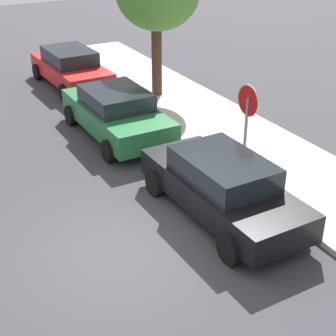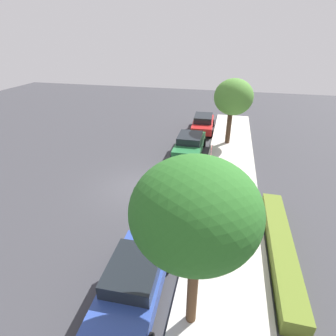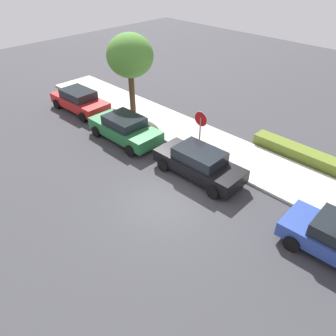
{
  "view_description": "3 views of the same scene",
  "coord_description": "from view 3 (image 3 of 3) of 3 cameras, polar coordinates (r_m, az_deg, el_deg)",
  "views": [
    {
      "loc": [
        7.99,
        -3.38,
        6.39
      ],
      "look_at": [
        -1.55,
        1.83,
        0.76
      ],
      "focal_mm": 55.0,
      "sensor_mm": 36.0,
      "label": 1
    },
    {
      "loc": [
        12.22,
        4.75,
        8.04
      ],
      "look_at": [
        -1.47,
        1.53,
        0.72
      ],
      "focal_mm": 28.0,
      "sensor_mm": 36.0,
      "label": 2
    },
    {
      "loc": [
        7.9,
        -7.81,
        9.52
      ],
      "look_at": [
        -0.29,
        0.45,
        1.42
      ],
      "focal_mm": 35.0,
      "sensor_mm": 36.0,
      "label": 3
    }
  ],
  "objects": [
    {
      "name": "front_yard_hedge",
      "position": [
        18.28,
        24.42,
        1.22
      ],
      "size": [
        6.91,
        0.87,
        0.66
      ],
      "color": "olive",
      "rests_on": "ground_plane"
    },
    {
      "name": "parked_car_red",
      "position": [
        23.1,
        -15.16,
        11.31
      ],
      "size": [
        4.5,
        2.12,
        1.44
      ],
      "color": "red",
      "rests_on": "ground_plane"
    },
    {
      "name": "sidewalk_curb",
      "position": [
        17.93,
        11.5,
        2.28
      ],
      "size": [
        32.0,
        3.2,
        0.14
      ],
      "primitive_type": "cube",
      "color": "beige",
      "rests_on": "ground_plane"
    },
    {
      "name": "parked_car_black",
      "position": [
        15.77,
        5.41,
        0.91
      ],
      "size": [
        4.57,
        2.05,
        1.46
      ],
      "color": "black",
      "rests_on": "ground_plane"
    },
    {
      "name": "ground_plane",
      "position": [
        14.63,
        -0.42,
        -5.75
      ],
      "size": [
        60.0,
        60.0,
        0.0
      ],
      "primitive_type": "plane",
      "color": "#38383D"
    },
    {
      "name": "stop_sign",
      "position": [
        17.0,
        5.66,
        7.38
      ],
      "size": [
        0.81,
        0.08,
        2.5
      ],
      "color": "gray",
      "rests_on": "ground_plane"
    },
    {
      "name": "parked_car_green",
      "position": [
        18.9,
        -7.53,
        6.9
      ],
      "size": [
        4.52,
        2.14,
        1.47
      ],
      "color": "#236B38",
      "rests_on": "ground_plane"
    },
    {
      "name": "street_tree_mid_block",
      "position": [
        21.27,
        -6.63,
        18.79
      ],
      "size": [
        2.89,
        2.89,
        5.09
      ],
      "color": "#422D1E",
      "rests_on": "ground_plane"
    }
  ]
}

